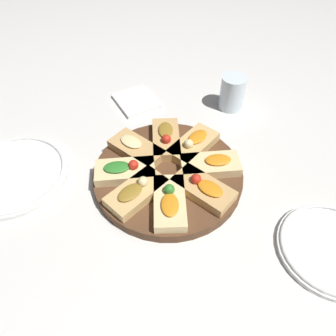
% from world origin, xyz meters
% --- Properties ---
extents(ground_plane, '(3.00, 3.00, 0.00)m').
position_xyz_m(ground_plane, '(0.00, 0.00, 0.00)').
color(ground_plane, silver).
extents(serving_board, '(0.33, 0.33, 0.02)m').
position_xyz_m(serving_board, '(0.00, 0.00, 0.01)').
color(serving_board, '#51331E').
rests_on(serving_board, ground_plane).
extents(focaccia_slice_0, '(0.06, 0.13, 0.04)m').
position_xyz_m(focaccia_slice_0, '(-0.00, -0.09, 0.04)').
color(focaccia_slice_0, tan).
rests_on(focaccia_slice_0, serving_board).
extents(focaccia_slice_1, '(0.13, 0.14, 0.04)m').
position_xyz_m(focaccia_slice_1, '(0.06, -0.07, 0.04)').
color(focaccia_slice_1, tan).
rests_on(focaccia_slice_1, serving_board).
extents(focaccia_slice_2, '(0.13, 0.06, 0.03)m').
position_xyz_m(focaccia_slice_2, '(0.09, -0.00, 0.04)').
color(focaccia_slice_2, tan).
rests_on(focaccia_slice_2, serving_board).
extents(focaccia_slice_3, '(0.13, 0.13, 0.04)m').
position_xyz_m(focaccia_slice_3, '(0.07, 0.07, 0.04)').
color(focaccia_slice_3, '#E5C689').
rests_on(focaccia_slice_3, serving_board).
extents(focaccia_slice_4, '(0.07, 0.13, 0.04)m').
position_xyz_m(focaccia_slice_4, '(0.01, 0.09, 0.04)').
color(focaccia_slice_4, tan).
rests_on(focaccia_slice_4, serving_board).
extents(focaccia_slice_5, '(0.13, 0.14, 0.04)m').
position_xyz_m(focaccia_slice_5, '(-0.06, 0.07, 0.04)').
color(focaccia_slice_5, '#E5C689').
rests_on(focaccia_slice_5, serving_board).
extents(focaccia_slice_6, '(0.13, 0.06, 0.04)m').
position_xyz_m(focaccia_slice_6, '(-0.09, 0.00, 0.04)').
color(focaccia_slice_6, tan).
rests_on(focaccia_slice_6, serving_board).
extents(focaccia_slice_7, '(0.14, 0.13, 0.03)m').
position_xyz_m(focaccia_slice_7, '(-0.07, -0.07, 0.04)').
color(focaccia_slice_7, '#E5C689').
rests_on(focaccia_slice_7, serving_board).
extents(plate_left, '(0.20, 0.20, 0.02)m').
position_xyz_m(plate_left, '(-0.35, -0.05, 0.01)').
color(plate_left, white).
rests_on(plate_left, ground_plane).
extents(plate_right, '(0.25, 0.25, 0.02)m').
position_xyz_m(plate_right, '(0.28, 0.21, 0.01)').
color(plate_right, white).
rests_on(plate_right, ground_plane).
extents(water_glass, '(0.07, 0.07, 0.09)m').
position_xyz_m(water_glass, '(0.03, -0.31, 0.05)').
color(water_glass, silver).
rests_on(water_glass, ground_plane).
extents(napkin_stack, '(0.14, 0.13, 0.01)m').
position_xyz_m(napkin_stack, '(0.25, -0.16, 0.01)').
color(napkin_stack, white).
rests_on(napkin_stack, ground_plane).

